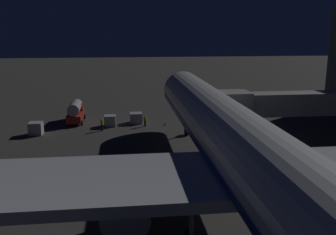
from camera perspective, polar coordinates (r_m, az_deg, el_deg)
ground_plane at (r=37.60m, az=6.18°, el=-8.07°), size 320.00×320.00×0.00m
airliner_at_gate at (r=24.64m, az=12.93°, el=-6.80°), size 48.71×63.48×19.93m
jet_bridge at (r=44.89m, az=18.53°, el=1.99°), size 20.28×3.40×6.93m
fuel_tanker at (r=58.19m, az=-13.86°, el=0.94°), size 2.46×5.88×3.15m
baggage_container_near_belt at (r=54.88m, az=-8.79°, el=-0.49°), size 1.62×1.60×1.55m
baggage_container_mid_row at (r=56.24m, az=-4.86°, el=-0.06°), size 1.82×1.77×1.52m
baggage_container_far_row at (r=52.77m, az=-19.42°, el=-1.58°), size 1.69×1.72×1.66m
ground_crew_by_belt_loader at (r=54.11m, az=-3.50°, el=-0.35°), size 0.40×0.40×1.74m
ground_crew_under_port_wing at (r=52.39m, az=-10.01°, el=-0.93°), size 0.40×0.40×1.82m
traffic_cone_nose_port at (r=55.39m, az=4.12°, el=-0.77°), size 0.36×0.36×0.55m
traffic_cone_nose_starboard at (r=54.74m, az=-0.41°, el=-0.90°), size 0.36×0.36×0.55m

